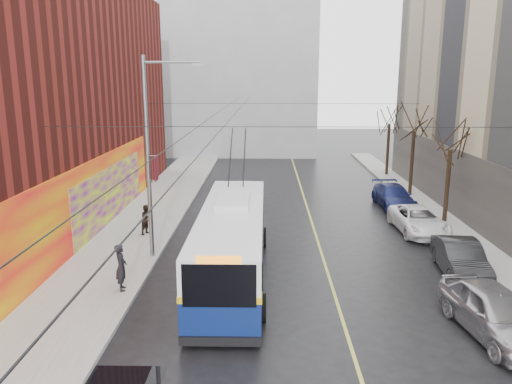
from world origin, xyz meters
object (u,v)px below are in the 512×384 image
Objects in this scene: trolleybus at (232,241)px; parked_car_b at (460,258)px; streetlight_pole at (151,154)px; tree_mid at (415,120)px; tree_far at (390,114)px; following_car at (241,195)px; pedestrian_b at (147,219)px; parked_car_a at (494,312)px; parked_car_c at (418,220)px; tree_near at (452,136)px; parked_car_d at (394,196)px; pedestrian_a at (121,267)px.

trolleybus is 9.55m from parked_car_b.
tree_mid is (15.14, 13.00, 0.41)m from streetlight_pole.
tree_far is 1.50× the size of parked_car_b.
trolleybus reaches higher than parked_car_b.
following_car is at bearing 90.87° from trolleybus.
pedestrian_b is at bearing -148.97° from tree_mid.
tree_far reaches higher than pedestrian_b.
parked_car_a is at bearing -28.12° from trolleybus.
parked_car_c is at bearing -58.70° from pedestrian_b.
streetlight_pole is at bearing -164.07° from parked_car_c.
tree_mid reaches higher than parked_car_a.
trolleybus is at bearing -145.04° from tree_near.
streetlight_pole is at bearing -102.99° from following_car.
pedestrian_b is (-14.26, -1.06, 0.25)m from parked_car_c.
tree_near is 1.33× the size of parked_car_d.
streetlight_pole is 16.80m from parked_car_d.
tree_near is at bearing -90.00° from tree_mid.
streetlight_pole is 13.86m from parked_car_b.
tree_near is at bearing 34.89° from trolleybus.
tree_mid is at bearing -90.00° from tree_far.
parked_car_c is 3.12× the size of pedestrian_b.
trolleybus is (-11.50, -15.04, -3.70)m from tree_mid.
streetlight_pole is at bearing 144.11° from parked_car_a.
tree_far is 27.16m from parked_car_a.
parked_car_d is 1.00× the size of following_car.
trolleybus is at bearing -82.95° from pedestrian_a.
tree_near reaches higher than parked_car_b.
streetlight_pole reaches higher than parked_car_d.
following_car is (-9.69, 10.99, 0.10)m from parked_car_b.
pedestrian_b is at bearing -119.35° from following_car.
tree_near is 4.11× the size of pedestrian_b.
following_car is (-8.85, 16.04, 0.02)m from parked_car_a.
pedestrian_b is (-1.12, 3.22, -3.92)m from streetlight_pole.
parked_car_a is (8.66, -4.62, -0.75)m from trolleybus.
tree_mid is at bearing 52.53° from trolleybus.
parked_car_b is 0.90× the size of parked_car_c.
parked_car_b is at bearing 73.09° from parked_car_a.
parked_car_d reaches higher than parked_car_c.
parked_car_b reaches higher than parked_car_c.
pedestrian_a is at bearing -147.58° from pedestrian_b.
streetlight_pole is 4.94× the size of pedestrian_a.
parked_car_b is at bearing -104.74° from tree_near.
tree_mid is at bearing 74.31° from parked_car_a.
pedestrian_a reaches higher than parked_car_b.
parked_car_b is at bearing -96.62° from pedestrian_a.
tree_far is at bearing 52.88° from streetlight_pole.
parked_car_b is (9.50, 0.44, -0.83)m from trolleybus.
pedestrian_b is at bearing 136.19° from parked_car_a.
parked_car_a is 10.96m from parked_car_c.
parked_car_c is at bearing -102.91° from tree_mid.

